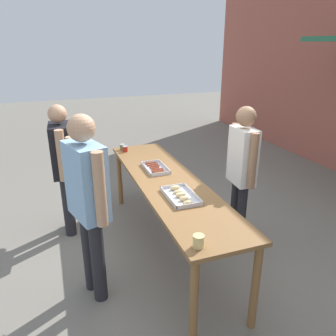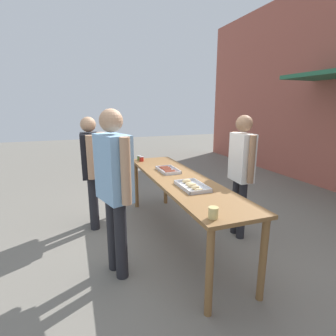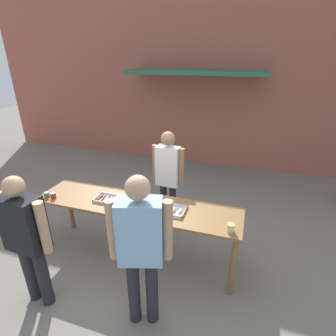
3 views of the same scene
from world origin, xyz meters
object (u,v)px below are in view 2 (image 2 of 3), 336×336
object	(u,v)px
person_server_behind_table	(241,165)
person_customer_with_cup	(114,180)
food_tray_buns	(192,186)
food_tray_sausages	(168,170)
person_customer_holding_hotdog	(91,164)
condiment_jar_ketchup	(142,159)
condiment_jar_mustard	(139,158)
beer_cup	(213,213)

from	to	relation	value
person_server_behind_table	person_customer_with_cup	distance (m)	1.78
food_tray_buns	person_server_behind_table	bearing A→B (deg)	106.85
food_tray_sausages	person_customer_holding_hotdog	bearing A→B (deg)	-113.00
condiment_jar_ketchup	condiment_jar_mustard	bearing A→B (deg)	-171.86
condiment_jar_ketchup	person_customer_with_cup	xyz separation A→B (m)	(1.66, -0.72, 0.14)
beer_cup	person_server_behind_table	distance (m)	1.52
food_tray_sausages	food_tray_buns	world-z (taller)	food_tray_buns
person_customer_holding_hotdog	person_customer_with_cup	size ratio (longest dim) A/B	0.93
person_server_behind_table	condiment_jar_ketchup	bearing A→B (deg)	-138.75
condiment_jar_ketchup	beer_cup	size ratio (longest dim) A/B	0.83
food_tray_sausages	food_tray_buns	size ratio (longest dim) A/B	0.93
food_tray_buns	beer_cup	xyz separation A→B (m)	(0.84, -0.19, 0.03)
condiment_jar_mustard	person_customer_with_cup	size ratio (longest dim) A/B	0.05
person_customer_with_cup	person_customer_holding_hotdog	bearing A→B (deg)	-10.44
food_tray_buns	person_customer_with_cup	world-z (taller)	person_customer_with_cup
food_tray_buns	person_customer_with_cup	xyz separation A→B (m)	(0.02, -0.90, 0.17)
food_tray_sausages	person_customer_holding_hotdog	distance (m)	1.14
food_tray_sausages	beer_cup	size ratio (longest dim) A/B	4.41
food_tray_sausages	condiment_jar_mustard	xyz separation A→B (m)	(-0.92, -0.20, 0.03)
beer_cup	person_customer_with_cup	bearing A→B (deg)	-138.95
condiment_jar_mustard	condiment_jar_ketchup	distance (m)	0.10
condiment_jar_mustard	condiment_jar_ketchup	xyz separation A→B (m)	(0.10, 0.01, 0.00)
condiment_jar_mustard	person_customer_with_cup	distance (m)	1.90
beer_cup	person_customer_with_cup	world-z (taller)	person_customer_with_cup
beer_cup	person_server_behind_table	world-z (taller)	person_server_behind_table
person_customer_holding_hotdog	person_customer_with_cup	world-z (taller)	person_customer_with_cup
food_tray_buns	beer_cup	world-z (taller)	beer_cup
condiment_jar_ketchup	person_customer_holding_hotdog	bearing A→B (deg)	-66.69
food_tray_buns	person_customer_holding_hotdog	distance (m)	1.65
condiment_jar_ketchup	person_customer_holding_hotdog	size ratio (longest dim) A/B	0.05
condiment_jar_mustard	person_customer_with_cup	xyz separation A→B (m)	(1.76, -0.70, 0.14)
beer_cup	person_server_behind_table	bearing A→B (deg)	136.19
food_tray_sausages	person_customer_with_cup	bearing A→B (deg)	-46.90
person_customer_with_cup	beer_cup	bearing A→B (deg)	-155.88
condiment_jar_mustard	person_server_behind_table	size ratio (longest dim) A/B	0.05
condiment_jar_mustard	person_customer_holding_hotdog	xyz separation A→B (m)	(0.47, -0.85, 0.06)
condiment_jar_mustard	food_tray_buns	bearing A→B (deg)	6.58
beer_cup	food_tray_sausages	bearing A→B (deg)	173.33
food_tray_buns	person_customer_holding_hotdog	world-z (taller)	person_customer_holding_hotdog
condiment_jar_ketchup	person_customer_holding_hotdog	xyz separation A→B (m)	(0.37, -0.86, 0.06)
condiment_jar_mustard	condiment_jar_ketchup	size ratio (longest dim) A/B	1.00
food_tray_sausages	food_tray_buns	xyz separation A→B (m)	(0.82, -0.00, 0.01)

